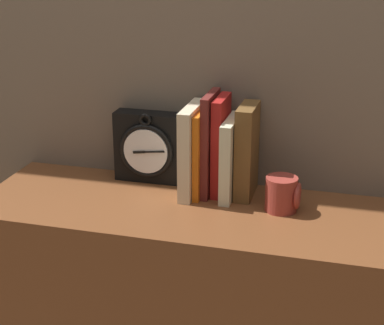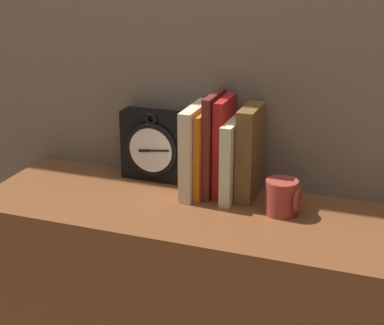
{
  "view_description": "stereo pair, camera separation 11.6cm",
  "coord_description": "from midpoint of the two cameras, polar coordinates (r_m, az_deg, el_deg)",
  "views": [
    {
      "loc": [
        0.35,
        -1.3,
        1.35
      ],
      "look_at": [
        0.0,
        0.0,
        0.85
      ],
      "focal_mm": 60.0,
      "sensor_mm": 36.0,
      "label": 1
    },
    {
      "loc": [
        0.46,
        -1.26,
        1.35
      ],
      "look_at": [
        0.0,
        0.0,
        0.85
      ],
      "focal_mm": 60.0,
      "sensor_mm": 36.0,
      "label": 2
    }
  ],
  "objects": [
    {
      "name": "clock",
      "position": [
        1.6,
        -5.86,
        1.32
      ],
      "size": [
        0.18,
        0.07,
        0.18
      ],
      "color": "black",
      "rests_on": "bookshelf"
    },
    {
      "name": "book_slot0_cream",
      "position": [
        1.52,
        -2.17,
        1.08
      ],
      "size": [
        0.03,
        0.16,
        0.22
      ],
      "color": "beige",
      "rests_on": "bookshelf"
    },
    {
      "name": "book_slot1_orange",
      "position": [
        1.52,
        -1.28,
        0.92
      ],
      "size": [
        0.01,
        0.14,
        0.21
      ],
      "color": "orange",
      "rests_on": "bookshelf"
    },
    {
      "name": "book_slot2_maroon",
      "position": [
        1.52,
        -0.56,
        1.65
      ],
      "size": [
        0.02,
        0.13,
        0.25
      ],
      "color": "maroon",
      "rests_on": "bookshelf"
    },
    {
      "name": "book_slot3_red",
      "position": [
        1.52,
        0.4,
        1.48
      ],
      "size": [
        0.02,
        0.11,
        0.24
      ],
      "color": "#B01D1A",
      "rests_on": "bookshelf"
    },
    {
      "name": "book_slot4_cream",
      "position": [
        1.5,
        1.28,
        0.38
      ],
      "size": [
        0.03,
        0.14,
        0.19
      ],
      "color": "beige",
      "rests_on": "bookshelf"
    },
    {
      "name": "book_slot5_brown",
      "position": [
        1.5,
        2.71,
        0.98
      ],
      "size": [
        0.04,
        0.12,
        0.22
      ],
      "color": "brown",
      "rests_on": "bookshelf"
    },
    {
      "name": "mug",
      "position": [
        1.45,
        5.82,
        -2.85
      ],
      "size": [
        0.08,
        0.07,
        0.08
      ],
      "color": "#9E382D",
      "rests_on": "bookshelf"
    }
  ]
}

